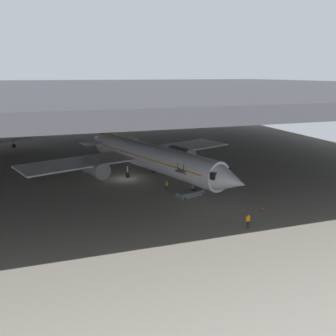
{
  "coord_description": "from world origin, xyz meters",
  "views": [
    {
      "loc": [
        -11.33,
        -54.96,
        16.12
      ],
      "look_at": [
        5.31,
        -5.38,
        2.65
      ],
      "focal_mm": 39.18,
      "sensor_mm": 36.0,
      "label": 1
    }
  ],
  "objects": [
    {
      "name": "hangar_structure",
      "position": [
        -0.04,
        13.75,
        13.69
      ],
      "size": [
        121.0,
        99.0,
        14.31
      ],
      "color": "#4C4F54",
      "rests_on": "ground_plane"
    },
    {
      "name": "traffic_cone_orange",
      "position": [
        12.89,
        -18.88,
        0.29
      ],
      "size": [
        0.36,
        0.36,
        0.6
      ],
      "color": "black",
      "rests_on": "ground_plane"
    },
    {
      "name": "ground_plane",
      "position": [
        0.0,
        0.0,
        0.0
      ],
      "size": [
        110.0,
        110.0,
        0.0
      ],
      "primitive_type": "plane",
      "color": "gray"
    },
    {
      "name": "airplane_main",
      "position": [
        3.68,
        -0.67,
        3.57
      ],
      "size": [
        37.65,
        37.94,
        12.11
      ],
      "color": "white",
      "rests_on": "ground_plane"
    },
    {
      "name": "baggage_tug",
      "position": [
        -3.84,
        4.19,
        0.53
      ],
      "size": [
        1.38,
        2.26,
        0.9
      ],
      "color": "yellow",
      "rests_on": "ground_plane"
    },
    {
      "name": "boarding_stairs",
      "position": [
        6.58,
        -11.07,
        0.74
      ],
      "size": [
        4.55,
        2.74,
        4.79
      ],
      "color": "slate",
      "rests_on": "ground_plane"
    },
    {
      "name": "crew_worker_by_stairs",
      "position": [
        4.32,
        -7.8,
        0.88
      ],
      "size": [
        0.42,
        0.42,
        1.56
      ],
      "color": "#232838",
      "rests_on": "ground_plane"
    },
    {
      "name": "crew_worker_near_nose",
      "position": [
        8.45,
        -22.99,
        0.93
      ],
      "size": [
        0.54,
        0.29,
        1.63
      ],
      "color": "#232838",
      "rests_on": "ground_plane"
    }
  ]
}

